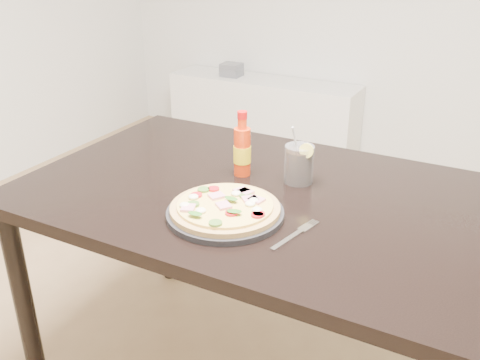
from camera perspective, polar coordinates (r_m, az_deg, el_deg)
The scene contains 9 objects.
floor at distance 2.14m, azimuth -2.94°, elevation -17.61°, with size 4.50×4.50×0.00m, color #9E7A51.
dining_table at distance 1.62m, azimuth 2.00°, elevation -3.69°, with size 1.40×0.90×0.75m.
plate at distance 1.44m, azimuth -1.59°, elevation -3.58°, with size 0.32×0.32×0.02m, color black.
pizza at distance 1.43m, azimuth -1.58°, elevation -2.88°, with size 0.30×0.30×0.03m.
hot_sauce_bottle at distance 1.66m, azimuth 0.24°, elevation 3.20°, with size 0.06×0.06×0.21m.
cola_cup at distance 1.63m, azimuth 6.31°, elevation 1.62°, with size 0.10×0.09×0.18m.
fork at distance 1.36m, azimuth 6.04°, elevation -5.73°, with size 0.06×0.19×0.00m.
media_console at distance 3.97m, azimuth 2.44°, elevation 7.16°, with size 1.40×0.34×0.50m, color white.
cd_stack at distance 3.99m, azimuth -0.91°, elevation 11.67°, with size 0.14×0.12×0.09m.
Camera 1 is at (0.84, -1.35, 1.43)m, focal length 40.00 mm.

